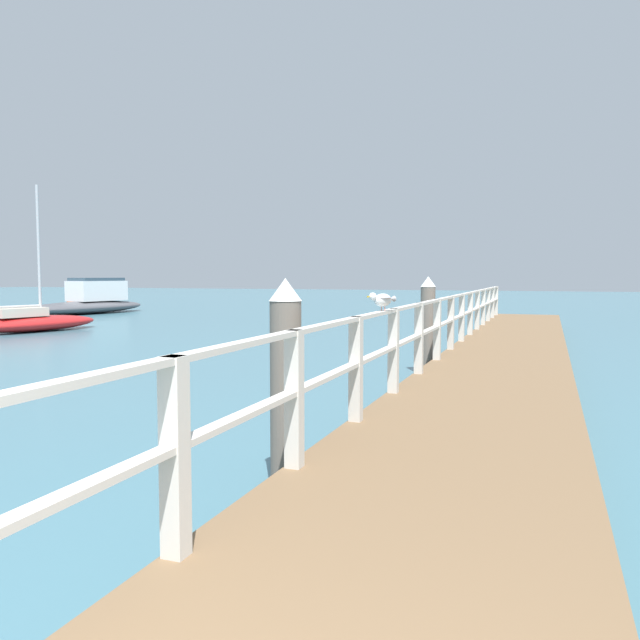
% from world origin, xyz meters
% --- Properties ---
extents(pier_deck, '(2.26, 24.45, 0.47)m').
position_xyz_m(pier_deck, '(0.00, 12.23, 0.23)').
color(pier_deck, brown).
rests_on(pier_deck, ground_plane).
extents(pier_railing, '(0.12, 22.97, 1.06)m').
position_xyz_m(pier_railing, '(-1.05, 12.23, 1.12)').
color(pier_railing, beige).
rests_on(pier_railing, pier_deck).
extents(dock_piling_near, '(0.29, 0.29, 1.91)m').
position_xyz_m(dock_piling_near, '(-1.43, 4.79, 0.96)').
color(dock_piling_near, '#6B6056').
rests_on(dock_piling_near, ground_plane).
extents(dock_piling_far, '(0.29, 0.29, 1.91)m').
position_xyz_m(dock_piling_far, '(-1.43, 11.79, 0.96)').
color(dock_piling_far, '#6B6056').
rests_on(dock_piling_far, ground_plane).
extents(seagull_foreground, '(0.25, 0.45, 0.21)m').
position_xyz_m(seagull_foreground, '(-1.05, 6.76, 1.66)').
color(seagull_foreground, white).
rests_on(seagull_foreground, pier_railing).
extents(boat_0, '(2.64, 4.90, 5.03)m').
position_xyz_m(boat_0, '(-15.92, 16.67, 0.34)').
color(boat_0, red).
rests_on(boat_0, ground_plane).
extents(boat_2, '(3.43, 7.30, 1.80)m').
position_xyz_m(boat_2, '(-21.05, 25.64, 0.60)').
color(boat_2, '#4C4C51').
rests_on(boat_2, ground_plane).
extents(channel_buoy, '(0.70, 0.70, 1.40)m').
position_xyz_m(channel_buoy, '(-25.90, 29.97, 0.36)').
color(channel_buoy, '#E54C19').
rests_on(channel_buoy, ground_plane).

